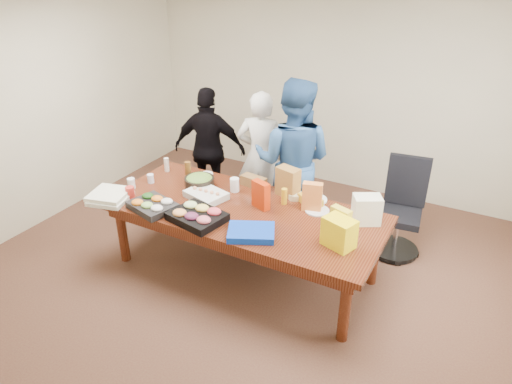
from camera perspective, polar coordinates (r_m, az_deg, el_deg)
The scene contains 35 objects.
floor at distance 5.10m, azimuth -1.45°, elevation -9.58°, with size 5.50×5.00×0.02m, color #47301E.
wall_back at distance 6.58m, azimuth 9.52°, elevation 12.03°, with size 5.50×0.04×2.70m, color beige.
wall_front at distance 2.86m, azimuth -28.34°, elevation -13.23°, with size 5.50×0.04×2.70m, color beige.
wall_left at distance 6.19m, azimuth -24.59°, elevation 8.95°, with size 0.04×5.00×2.70m, color beige.
conference_table at distance 4.87m, azimuth -1.50°, elevation -5.96°, with size 2.80×1.20×0.75m, color #4C1C0F.
office_chair at distance 5.32m, azimuth 17.05°, elevation -2.31°, with size 0.54×0.54×1.05m, color black.
person_center at distance 5.72m, azimuth 0.59°, elevation 4.33°, with size 0.59×0.39×1.63m, color silver.
person_right at distance 5.27m, azimuth 4.49°, elevation 3.72°, with size 0.92×0.71×1.89m, color #284F84.
person_left at distance 6.03m, azimuth -5.65°, elevation 5.23°, with size 0.93×0.39×1.58m, color black.
veggie_tray at distance 4.78m, azimuth -12.47°, elevation -1.66°, with size 0.44×0.35×0.07m, color black.
fruit_tray at distance 4.51m, azimuth -7.17°, elevation -3.00°, with size 0.50×0.39×0.08m, color black.
sheet_cake at distance 4.90m, azimuth -6.08°, elevation -0.35°, with size 0.40×0.30×0.07m, color silver.
salad_bowl at distance 5.14m, azimuth -6.90°, elevation 1.21°, with size 0.33×0.33×0.11m, color black.
chip_bag_blue at distance 4.25m, azimuth -0.59°, elevation -4.94°, with size 0.42×0.31×0.06m, color #0B39BF.
chip_bag_red at distance 4.64m, azimuth 0.59°, elevation -0.35°, with size 0.19×0.08×0.28m, color #B32906.
chip_bag_yellow at distance 4.25m, azimuth 10.22°, elevation -3.67°, with size 0.19×0.08×0.29m, color gold.
chip_bag_orange at distance 4.62m, azimuth 6.86°, elevation -0.59°, with size 0.19×0.09×0.30m, color orange.
mayo_jar at distance 5.00m, azimuth -2.62°, elevation 0.88°, with size 0.10×0.10×0.15m, color white.
mustard_bottle at distance 4.75m, azimuth 3.45°, elevation -0.53°, with size 0.06×0.06×0.17m, color gold.
dressing_bottle at distance 5.29m, azimuth -8.27°, elevation 2.56°, with size 0.07×0.07×0.22m, color brown.
ranch_bottle at distance 5.54m, azimuth -10.82°, elevation 3.28°, with size 0.06×0.06×0.17m, color beige.
banana_bunch at distance 4.78m, azimuth 6.62°, elevation -1.02°, with size 0.26×0.15×0.09m, color gold.
bread_loaf at distance 5.11m, azimuth -0.29°, elevation 1.30°, with size 0.28×0.12×0.11m, color brown.
kraft_bag at distance 4.88m, azimuth 3.90°, elevation 1.23°, with size 0.24×0.14×0.31m, color olive.
red_cup at distance 5.04m, azimuth -15.08°, elevation -0.05°, with size 0.09×0.09×0.12m, color red.
clear_cup_a at distance 5.24m, azimuth -14.94°, elevation 1.02°, with size 0.08×0.08×0.11m, color white.
clear_cup_b at distance 5.32m, azimuth -12.70°, elevation 1.60°, with size 0.07×0.07×0.10m, color white.
pizza_box_lower at distance 5.06m, azimuth -17.30°, elevation -0.77°, with size 0.37×0.37×0.04m, color white.
pizza_box_upper at distance 5.06m, azimuth -17.44°, elevation -0.26°, with size 0.37×0.37×0.04m, color white.
plate_a at distance 4.68m, azimuth 7.45°, elevation -2.24°, with size 0.24×0.24×0.01m, color silver.
plate_b at distance 4.88m, azimuth 7.09°, elevation -0.89°, with size 0.27×0.27×0.02m, color white.
dip_bowl_a at distance 4.88m, azimuth 4.80°, elevation -0.47°, with size 0.15×0.15×0.06m, color beige.
dip_bowl_b at distance 5.33m, azimuth -6.01°, elevation 1.99°, with size 0.14×0.14×0.06m, color silver.
grocery_bag_white at distance 4.52m, azimuth 13.32°, elevation -2.10°, with size 0.26×0.18×0.27m, color #E9EBCF.
grocery_bag_yellow at distance 4.12m, azimuth 10.08°, elevation -4.89°, with size 0.27×0.19×0.27m, color yellow.
Camera 1 is at (2.05, -3.51, 3.06)m, focal length 32.86 mm.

